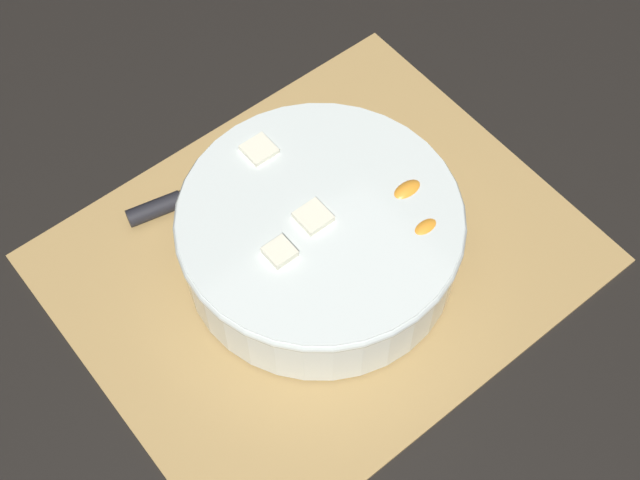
# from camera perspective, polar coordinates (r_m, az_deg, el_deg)

# --- Properties ---
(ground_plane) EXTENTS (6.00, 6.00, 0.00)m
(ground_plane) POSITION_cam_1_polar(r_m,az_deg,el_deg) (0.86, 0.00, -1.24)
(ground_plane) COLOR black
(bamboo_mat_center) EXTENTS (0.47, 0.38, 0.01)m
(bamboo_mat_center) POSITION_cam_1_polar(r_m,az_deg,el_deg) (0.86, 0.00, -1.14)
(bamboo_mat_center) COLOR #A8844C
(bamboo_mat_center) RESTS_ON ground_plane
(fruit_salad_bowl) EXTENTS (0.26, 0.26, 0.08)m
(fruit_salad_bowl) POSITION_cam_1_polar(r_m,az_deg,el_deg) (0.82, 0.02, 0.47)
(fruit_salad_bowl) COLOR silver
(fruit_salad_bowl) RESTS_ON bamboo_mat_center
(paring_knife) EXTENTS (0.14, 0.05, 0.02)m
(paring_knife) POSITION_cam_1_polar(r_m,az_deg,el_deg) (0.89, -10.09, 2.15)
(paring_knife) COLOR silver
(paring_knife) RESTS_ON bamboo_mat_center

